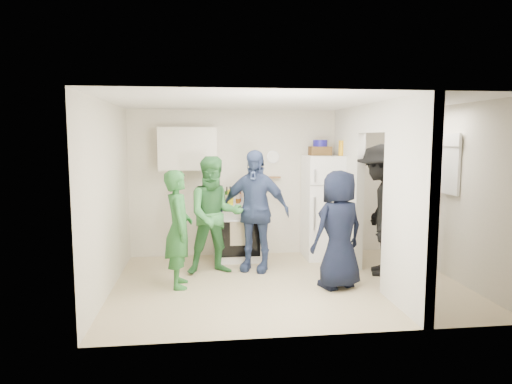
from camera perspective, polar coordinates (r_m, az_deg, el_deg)
floor at (r=6.53m, az=4.00°, el=-11.33°), size 4.80×4.80×0.00m
wall_back at (r=7.92m, az=1.76°, el=1.15°), size 4.80×0.00×4.80m
wall_front at (r=4.61m, az=8.12°, el=-3.00°), size 4.80×0.00×4.80m
wall_left at (r=6.26m, az=-18.02°, el=-0.69°), size 0.00×3.40×3.40m
wall_right at (r=7.11m, az=23.44°, el=-0.06°), size 0.00×3.40×3.40m
ceiling at (r=6.22m, az=4.19°, el=11.12°), size 4.80×4.80×0.00m
partition_pier_back at (r=7.62m, az=11.40°, el=0.79°), size 0.12×1.20×2.50m
partition_pier_front at (r=5.59m, az=18.48°, el=-1.58°), size 0.12×1.20×2.50m
partition_header at (r=6.55m, az=14.67°, el=8.95°), size 0.12×1.00×0.40m
stove at (r=7.64m, az=-2.38°, el=-4.92°), size 0.80×0.67×0.95m
upper_cabinet at (r=7.62m, az=-8.54°, el=5.37°), size 0.95×0.34×0.70m
fridge at (r=7.81m, az=8.69°, el=-1.85°), size 0.71×0.69×1.73m
wicker_basket at (r=7.74m, az=8.00°, el=5.10°), size 0.35×0.25×0.15m
blue_bowl at (r=7.74m, az=8.02°, el=6.06°), size 0.24×0.24×0.11m
yellow_cup_stack_top at (r=7.69m, az=10.62°, el=5.41°), size 0.09×0.09×0.25m
wall_clock at (r=7.88m, az=2.15°, el=4.40°), size 0.22×0.02×0.22m
spice_shelf at (r=7.86m, az=1.81°, el=1.84°), size 0.35×0.08×0.03m
nook_window at (r=7.24m, az=22.66°, el=3.27°), size 0.03×0.70×0.80m
nook_window_frame at (r=7.23m, az=22.56°, el=3.27°), size 0.04×0.76×0.86m
nook_valance at (r=7.21m, az=22.51°, el=6.05°), size 0.04×0.82×0.18m
yellow_cup_stack_stove at (r=7.32m, az=-3.21°, el=-0.67°), size 0.09×0.09×0.25m
red_cup at (r=7.38m, az=-0.58°, el=-1.11°), size 0.09×0.09×0.12m
person_green_left at (r=6.29m, az=-9.65°, el=-4.57°), size 0.42×0.61×1.60m
person_green_center at (r=6.82m, az=-5.17°, el=-2.94°), size 0.94×0.77×1.76m
person_denim at (r=6.95m, az=-0.21°, el=-2.34°), size 1.17×0.85×1.85m
person_navy at (r=6.26m, az=10.31°, el=-4.64°), size 0.92×0.77×1.60m
person_nook at (r=7.01m, az=15.31°, el=-2.15°), size 1.06×1.41×1.94m
bottle_a at (r=7.65m, az=-4.57°, el=-0.25°), size 0.08×0.08×0.28m
bottle_b at (r=7.46m, az=-3.67°, el=-0.41°), size 0.07×0.07×0.28m
bottle_c at (r=7.70m, az=-3.24°, el=-0.26°), size 0.07×0.07×0.26m
bottle_d at (r=7.51m, az=-2.29°, el=-0.28°), size 0.07×0.07×0.30m
bottle_e at (r=7.71m, az=-1.83°, el=-0.16°), size 0.06×0.06×0.28m
bottle_f at (r=7.58m, az=-1.10°, el=-0.41°), size 0.07×0.07×0.25m
bottle_g at (r=7.69m, az=-0.44°, el=-0.09°), size 0.06×0.06×0.30m
bottle_h at (r=7.40m, az=-4.50°, el=-0.46°), size 0.08×0.08×0.28m
bottle_i at (r=7.64m, az=-2.13°, el=-0.29°), size 0.06×0.06×0.27m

